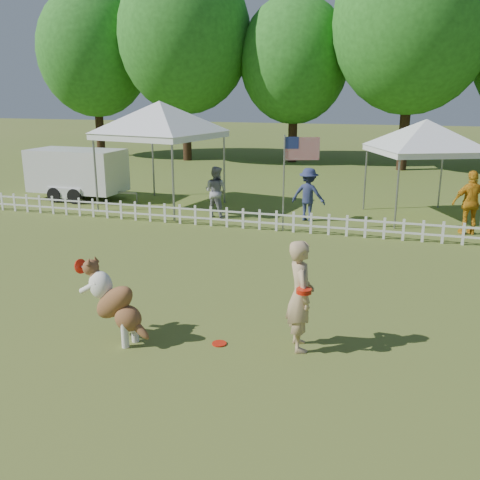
{
  "coord_description": "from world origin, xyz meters",
  "views": [
    {
      "loc": [
        3.13,
        -7.56,
        3.89
      ],
      "look_at": [
        0.19,
        2.0,
        1.1
      ],
      "focal_mm": 40.0,
      "sensor_mm": 36.0,
      "label": 1
    }
  ],
  "objects_px": {
    "handler": "(300,296)",
    "cargo_trailer": "(77,174)",
    "frisbee_on_turf": "(219,344)",
    "spectator_a": "(216,192)",
    "spectator_c": "(471,203)",
    "flag_pole": "(284,184)",
    "spectator_b": "(308,195)",
    "canopy_tent_right": "(422,170)",
    "canopy_tent_left": "(161,156)",
    "dog": "(115,303)"
  },
  "relations": [
    {
      "from": "cargo_trailer",
      "to": "spectator_c",
      "type": "xyz_separation_m",
      "value": [
        13.43,
        -1.27,
        -0.04
      ]
    },
    {
      "from": "cargo_trailer",
      "to": "spectator_c",
      "type": "distance_m",
      "value": 13.49
    },
    {
      "from": "flag_pole",
      "to": "spectator_a",
      "type": "relative_size",
      "value": 1.69
    },
    {
      "from": "frisbee_on_turf",
      "to": "canopy_tent_right",
      "type": "bearing_deg",
      "value": 72.98
    },
    {
      "from": "handler",
      "to": "spectator_b",
      "type": "height_order",
      "value": "handler"
    },
    {
      "from": "handler",
      "to": "flag_pole",
      "type": "relative_size",
      "value": 0.64
    },
    {
      "from": "canopy_tent_right",
      "to": "spectator_c",
      "type": "bearing_deg",
      "value": -77.66
    },
    {
      "from": "canopy_tent_left",
      "to": "spectator_a",
      "type": "height_order",
      "value": "canopy_tent_left"
    },
    {
      "from": "handler",
      "to": "canopy_tent_left",
      "type": "relative_size",
      "value": 0.5
    },
    {
      "from": "flag_pole",
      "to": "frisbee_on_turf",
      "type": "bearing_deg",
      "value": -105.03
    },
    {
      "from": "frisbee_on_turf",
      "to": "cargo_trailer",
      "type": "xyz_separation_m",
      "value": [
        -8.97,
        9.77,
        0.93
      ]
    },
    {
      "from": "dog",
      "to": "spectator_c",
      "type": "xyz_separation_m",
      "value": [
        6.08,
        8.85,
        0.24
      ]
    },
    {
      "from": "handler",
      "to": "frisbee_on_turf",
      "type": "bearing_deg",
      "value": 80.5
    },
    {
      "from": "canopy_tent_left",
      "to": "flag_pole",
      "type": "bearing_deg",
      "value": -11.92
    },
    {
      "from": "cargo_trailer",
      "to": "flag_pole",
      "type": "relative_size",
      "value": 1.56
    },
    {
      "from": "spectator_c",
      "to": "spectator_a",
      "type": "bearing_deg",
      "value": -18.35
    },
    {
      "from": "flag_pole",
      "to": "spectator_b",
      "type": "distance_m",
      "value": 1.64
    },
    {
      "from": "handler",
      "to": "frisbee_on_turf",
      "type": "xyz_separation_m",
      "value": [
        -1.23,
        -0.26,
        -0.86
      ]
    },
    {
      "from": "canopy_tent_left",
      "to": "dog",
      "type": "bearing_deg",
      "value": -57.93
    },
    {
      "from": "dog",
      "to": "canopy_tent_right",
      "type": "height_order",
      "value": "canopy_tent_right"
    },
    {
      "from": "frisbee_on_turf",
      "to": "spectator_a",
      "type": "bearing_deg",
      "value": 109.84
    },
    {
      "from": "handler",
      "to": "cargo_trailer",
      "type": "distance_m",
      "value": 13.95
    },
    {
      "from": "cargo_trailer",
      "to": "spectator_b",
      "type": "distance_m",
      "value": 8.87
    },
    {
      "from": "canopy_tent_right",
      "to": "spectator_a",
      "type": "relative_size",
      "value": 1.86
    },
    {
      "from": "spectator_a",
      "to": "flag_pole",
      "type": "bearing_deg",
      "value": 167.55
    },
    {
      "from": "canopy_tent_right",
      "to": "cargo_trailer",
      "type": "distance_m",
      "value": 12.14
    },
    {
      "from": "spectator_b",
      "to": "spectator_c",
      "type": "distance_m",
      "value": 4.63
    },
    {
      "from": "spectator_c",
      "to": "cargo_trailer",
      "type": "bearing_deg",
      "value": -23.89
    },
    {
      "from": "canopy_tent_left",
      "to": "cargo_trailer",
      "type": "bearing_deg",
      "value": -175.47
    },
    {
      "from": "frisbee_on_turf",
      "to": "spectator_a",
      "type": "relative_size",
      "value": 0.14
    },
    {
      "from": "spectator_b",
      "to": "handler",
      "type": "bearing_deg",
      "value": 106.78
    },
    {
      "from": "canopy_tent_right",
      "to": "cargo_trailer",
      "type": "relative_size",
      "value": 0.71
    },
    {
      "from": "canopy_tent_left",
      "to": "spectator_c",
      "type": "distance_m",
      "value": 9.86
    },
    {
      "from": "frisbee_on_turf",
      "to": "handler",
      "type": "bearing_deg",
      "value": 11.89
    },
    {
      "from": "canopy_tent_right",
      "to": "spectator_b",
      "type": "relative_size",
      "value": 1.84
    },
    {
      "from": "cargo_trailer",
      "to": "spectator_c",
      "type": "relative_size",
      "value": 2.37
    },
    {
      "from": "cargo_trailer",
      "to": "flag_pole",
      "type": "bearing_deg",
      "value": -15.06
    },
    {
      "from": "cargo_trailer",
      "to": "spectator_a",
      "type": "relative_size",
      "value": 2.64
    },
    {
      "from": "canopy_tent_left",
      "to": "flag_pole",
      "type": "relative_size",
      "value": 1.28
    },
    {
      "from": "flag_pole",
      "to": "spectator_c",
      "type": "distance_m",
      "value": 5.23
    },
    {
      "from": "frisbee_on_turf",
      "to": "flag_pole",
      "type": "height_order",
      "value": "flag_pole"
    },
    {
      "from": "dog",
      "to": "canopy_tent_left",
      "type": "height_order",
      "value": "canopy_tent_left"
    },
    {
      "from": "frisbee_on_turf",
      "to": "canopy_tent_left",
      "type": "distance_m",
      "value": 10.9
    },
    {
      "from": "canopy_tent_right",
      "to": "flag_pole",
      "type": "relative_size",
      "value": 1.1
    },
    {
      "from": "frisbee_on_turf",
      "to": "spectator_b",
      "type": "distance_m",
      "value": 8.86
    },
    {
      "from": "canopy_tent_left",
      "to": "flag_pole",
      "type": "height_order",
      "value": "canopy_tent_left"
    },
    {
      "from": "handler",
      "to": "canopy_tent_left",
      "type": "height_order",
      "value": "canopy_tent_left"
    },
    {
      "from": "dog",
      "to": "spectator_c",
      "type": "distance_m",
      "value": 10.74
    },
    {
      "from": "handler",
      "to": "frisbee_on_turf",
      "type": "relative_size",
      "value": 7.54
    },
    {
      "from": "cargo_trailer",
      "to": "spectator_c",
      "type": "bearing_deg",
      "value": -4.26
    }
  ]
}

